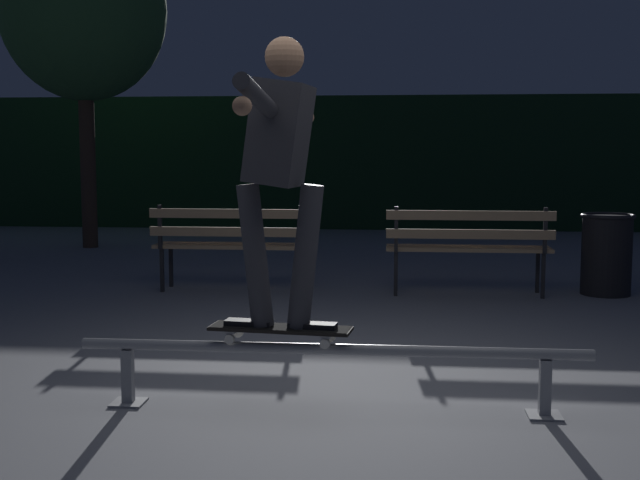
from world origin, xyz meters
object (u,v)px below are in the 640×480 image
(skateboarder, at_px, (280,158))
(trash_can, at_px, (607,253))
(grind_rail, at_px, (331,358))
(park_bench_left_center, at_px, (469,241))
(park_bench_leftmost, at_px, (232,239))
(skateboard, at_px, (280,329))
(tree_far_left, at_px, (83,11))

(skateboarder, xyz_separation_m, trash_can, (2.68, 3.85, -0.97))
(grind_rail, distance_m, park_bench_left_center, 3.79)
(skateboarder, distance_m, park_bench_leftmost, 3.87)
(park_bench_leftmost, relative_size, park_bench_left_center, 1.00)
(grind_rail, bearing_deg, park_bench_left_center, 74.03)
(grind_rail, relative_size, park_bench_leftmost, 1.75)
(skateboarder, bearing_deg, skateboard, 173.65)
(park_bench_leftmost, distance_m, park_bench_left_center, 2.34)
(park_bench_left_center, bearing_deg, skateboard, -109.95)
(skateboard, xyz_separation_m, skateboarder, (0.00, -0.00, 0.94))
(skateboarder, bearing_deg, park_bench_left_center, 70.09)
(grind_rail, relative_size, tree_far_left, 0.59)
(tree_far_left, bearing_deg, park_bench_leftmost, -50.99)
(trash_can, bearing_deg, park_bench_leftmost, -176.72)
(skateboarder, relative_size, tree_far_left, 0.33)
(trash_can, bearing_deg, tree_far_left, 153.22)
(grind_rail, relative_size, skateboard, 3.51)
(grind_rail, distance_m, park_bench_leftmost, 3.87)
(skateboard, xyz_separation_m, tree_far_left, (-3.87, 7.15, 2.95))
(skateboarder, xyz_separation_m, park_bench_leftmost, (-1.02, 3.64, -0.84))
(skateboard, xyz_separation_m, park_bench_left_center, (1.32, 3.64, 0.09))
(grind_rail, relative_size, park_bench_left_center, 1.75)
(park_bench_left_center, relative_size, tree_far_left, 0.34)
(skateboarder, bearing_deg, trash_can, 55.17)
(grind_rail, bearing_deg, tree_far_left, 120.10)
(skateboard, bearing_deg, park_bench_leftmost, 105.65)
(park_bench_left_center, bearing_deg, park_bench_leftmost, 180.00)
(tree_far_left, bearing_deg, park_bench_left_center, -34.14)
(tree_far_left, bearing_deg, grind_rail, -59.90)
(trash_can, bearing_deg, grind_rail, -121.96)
(skateboard, relative_size, park_bench_leftmost, 0.50)
(skateboard, bearing_deg, trash_can, 55.14)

